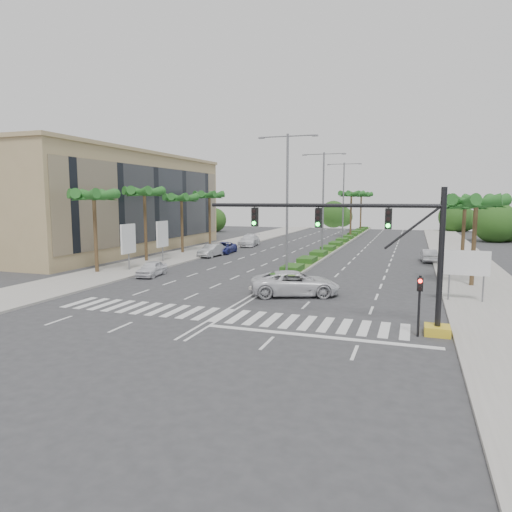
{
  "coord_description": "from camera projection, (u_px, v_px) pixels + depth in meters",
  "views": [
    {
      "loc": [
        10.22,
        -23.45,
        6.63
      ],
      "look_at": [
        0.72,
        3.9,
        3.0
      ],
      "focal_mm": 32.0,
      "sensor_mm": 36.0,
      "label": 1
    }
  ],
  "objects": [
    {
      "name": "ground",
      "position": [
        222.0,
        315.0,
        26.14
      ],
      "size": [
        160.0,
        160.0,
        0.0
      ],
      "primitive_type": "plane",
      "color": "#333335",
      "rests_on": "ground"
    },
    {
      "name": "footpath_right",
      "position": [
        472.0,
        274.0,
        39.92
      ],
      "size": [
        6.0,
        120.0,
        0.15
      ],
      "primitive_type": "cube",
      "color": "gray",
      "rests_on": "ground"
    },
    {
      "name": "footpath_left",
      "position": [
        167.0,
        259.0,
        49.82
      ],
      "size": [
        6.0,
        120.0,
        0.15
      ],
      "primitive_type": "cube",
      "color": "gray",
      "rests_on": "ground"
    },
    {
      "name": "median",
      "position": [
        341.0,
        243.0,
        68.3
      ],
      "size": [
        2.2,
        75.0,
        0.2
      ],
      "primitive_type": "cube",
      "color": "gray",
      "rests_on": "ground"
    },
    {
      "name": "median_grass",
      "position": [
        341.0,
        242.0,
        68.29
      ],
      "size": [
        1.8,
        75.0,
        0.04
      ],
      "primitive_type": "cube",
      "color": "#34561D",
      "rests_on": "median"
    },
    {
      "name": "building",
      "position": [
        115.0,
        204.0,
        58.22
      ],
      "size": [
        12.0,
        36.0,
        12.0
      ],
      "primitive_type": "cube",
      "color": "tan",
      "rests_on": "ground"
    },
    {
      "name": "signal_gantry",
      "position": [
        392.0,
        263.0,
        22.69
      ],
      "size": [
        12.6,
        1.2,
        7.2
      ],
      "color": "gold",
      "rests_on": "ground"
    },
    {
      "name": "pedestrian_signal",
      "position": [
        420.0,
        295.0,
        21.8
      ],
      "size": [
        0.28,
        0.36,
        3.0
      ],
      "color": "black",
      "rests_on": "ground"
    },
    {
      "name": "direction_sign",
      "position": [
        467.0,
        265.0,
        28.93
      ],
      "size": [
        2.7,
        0.11,
        3.4
      ],
      "color": "slate",
      "rests_on": "ground"
    },
    {
      "name": "billboard_near",
      "position": [
        128.0,
        239.0,
        41.74
      ],
      "size": [
        0.18,
        2.1,
        4.35
      ],
      "color": "slate",
      "rests_on": "ground"
    },
    {
      "name": "billboard_far",
      "position": [
        162.0,
        234.0,
        47.36
      ],
      "size": [
        0.18,
        2.1,
        4.35
      ],
      "color": "slate",
      "rests_on": "ground"
    },
    {
      "name": "palm_left_near",
      "position": [
        94.0,
        198.0,
        40.05
      ],
      "size": [
        4.57,
        4.68,
        7.55
      ],
      "color": "brown",
      "rests_on": "ground"
    },
    {
      "name": "palm_left_mid",
      "position": [
        144.0,
        195.0,
        47.5
      ],
      "size": [
        4.57,
        4.68,
        7.95
      ],
      "color": "brown",
      "rests_on": "ground"
    },
    {
      "name": "palm_left_far",
      "position": [
        181.0,
        200.0,
        55.07
      ],
      "size": [
        4.57,
        4.68,
        7.35
      ],
      "color": "brown",
      "rests_on": "ground"
    },
    {
      "name": "palm_left_end",
      "position": [
        209.0,
        197.0,
        62.52
      ],
      "size": [
        4.57,
        4.68,
        7.75
      ],
      "color": "brown",
      "rests_on": "ground"
    },
    {
      "name": "palm_right_near",
      "position": [
        476.0,
        205.0,
        33.76
      ],
      "size": [
        4.57,
        4.68,
        7.05
      ],
      "color": "brown",
      "rests_on": "ground"
    },
    {
      "name": "palm_right_far",
      "position": [
        465.0,
        207.0,
        41.3
      ],
      "size": [
        4.57,
        4.68,
        6.75
      ],
      "color": "brown",
      "rests_on": "ground"
    },
    {
      "name": "palm_median_a",
      "position": [
        351.0,
        196.0,
        76.79
      ],
      "size": [
        4.57,
        4.68,
        8.05
      ],
      "color": "brown",
      "rests_on": "ground"
    },
    {
      "name": "palm_median_b",
      "position": [
        361.0,
        196.0,
        90.85
      ],
      "size": [
        4.57,
        4.68,
        8.05
      ],
      "color": "brown",
      "rests_on": "ground"
    },
    {
      "name": "streetlight_near",
      "position": [
        287.0,
        197.0,
        38.41
      ],
      "size": [
        5.1,
        0.25,
        12.0
      ],
      "color": "slate",
      "rests_on": "ground"
    },
    {
      "name": "streetlight_mid",
      "position": [
        323.0,
        197.0,
        53.41
      ],
      "size": [
        5.1,
        0.25,
        12.0
      ],
      "color": "slate",
      "rests_on": "ground"
    },
    {
      "name": "streetlight_far",
      "position": [
        343.0,
        198.0,
        68.4
      ],
      "size": [
        5.1,
        0.25,
        12.0
      ],
      "color": "slate",
      "rests_on": "ground"
    },
    {
      "name": "car_parked_a",
      "position": [
        152.0,
        269.0,
        39.33
      ],
      "size": [
        1.98,
        4.01,
        1.31
      ],
      "primitive_type": "imported",
      "rotation": [
        0.0,
        0.0,
        0.11
      ],
      "color": "white",
      "rests_on": "ground"
    },
    {
      "name": "car_parked_b",
      "position": [
        212.0,
        250.0,
        52.66
      ],
      "size": [
        1.84,
        4.45,
        1.43
      ],
      "primitive_type": "imported",
      "rotation": [
        0.0,
        0.0,
        -0.08
      ],
      "color": "silver",
      "rests_on": "ground"
    },
    {
      "name": "car_parked_c",
      "position": [
        224.0,
        248.0,
        55.87
      ],
      "size": [
        2.66,
        5.06,
        1.36
      ],
      "primitive_type": "imported",
      "rotation": [
        0.0,
        0.0,
        0.08
      ],
      "color": "navy",
      "rests_on": "ground"
    },
    {
      "name": "car_parked_d",
      "position": [
        249.0,
        240.0,
        64.54
      ],
      "size": [
        2.81,
        5.76,
        1.61
      ],
      "primitive_type": "imported",
      "rotation": [
        0.0,
        0.0,
        0.1
      ],
      "color": "white",
      "rests_on": "ground"
    },
    {
      "name": "car_crossing",
      "position": [
        295.0,
        283.0,
        31.44
      ],
      "size": [
        6.73,
        4.85,
        1.7
      ],
      "primitive_type": "imported",
      "rotation": [
        0.0,
        0.0,
        1.94
      ],
      "color": "silver",
      "rests_on": "ground"
    },
    {
      "name": "car_right",
      "position": [
        429.0,
        256.0,
        48.29
      ],
      "size": [
        1.75,
        4.19,
        1.35
      ],
      "primitive_type": "imported",
      "rotation": [
        0.0,
        0.0,
        3.22
      ],
      "color": "#BBBBC0",
      "rests_on": "ground"
    }
  ]
}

